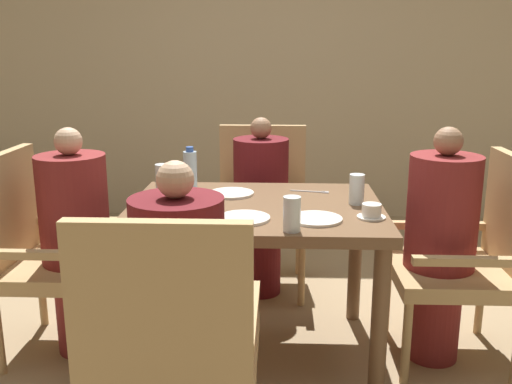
% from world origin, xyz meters
% --- Properties ---
extents(ground_plane, '(16.00, 16.00, 0.00)m').
position_xyz_m(ground_plane, '(0.00, 0.00, 0.00)').
color(ground_plane, '#9E8460').
extents(wall_back, '(8.00, 0.06, 2.80)m').
position_xyz_m(wall_back, '(0.00, 2.41, 1.40)').
color(wall_back, tan).
rests_on(wall_back, ground_plane).
extents(dining_table, '(1.16, 0.89, 0.75)m').
position_xyz_m(dining_table, '(0.00, 0.00, 0.64)').
color(dining_table, brown).
rests_on(dining_table, ground_plane).
extents(chair_left_side, '(0.54, 0.54, 0.98)m').
position_xyz_m(chair_left_side, '(-1.00, 0.00, 0.53)').
color(chair_left_side, tan).
rests_on(chair_left_side, ground_plane).
extents(diner_in_left_chair, '(0.32, 0.32, 1.10)m').
position_xyz_m(diner_in_left_chair, '(-0.85, 0.00, 0.57)').
color(diner_in_left_chair, maroon).
rests_on(diner_in_left_chair, ground_plane).
extents(chair_far_side, '(0.54, 0.54, 0.98)m').
position_xyz_m(chair_far_side, '(0.00, 0.87, 0.53)').
color(chair_far_side, tan).
rests_on(chair_far_side, ground_plane).
extents(diner_in_far_chair, '(0.32, 0.32, 1.06)m').
position_xyz_m(diner_in_far_chair, '(-0.00, 0.72, 0.55)').
color(diner_in_far_chair, '#5B1419').
rests_on(diner_in_far_chair, ground_plane).
extents(chair_right_side, '(0.54, 0.54, 0.98)m').
position_xyz_m(chair_right_side, '(1.00, 0.00, 0.53)').
color(chair_right_side, tan).
rests_on(chair_right_side, ground_plane).
extents(diner_in_right_chair, '(0.32, 0.32, 1.11)m').
position_xyz_m(diner_in_right_chair, '(0.85, 0.00, 0.57)').
color(diner_in_right_chair, maroon).
rests_on(diner_in_right_chair, ground_plane).
extents(chair_near_corner, '(0.54, 0.54, 0.98)m').
position_xyz_m(chair_near_corner, '(-0.23, -0.87, 0.53)').
color(chair_near_corner, tan).
rests_on(chair_near_corner, ground_plane).
extents(diner_in_near_chair, '(0.32, 0.32, 1.09)m').
position_xyz_m(diner_in_near_chair, '(-0.23, -0.72, 0.56)').
color(diner_in_near_chair, '#5B1419').
rests_on(diner_in_near_chair, ground_plane).
extents(plate_main_left, '(0.22, 0.22, 0.01)m').
position_xyz_m(plate_main_left, '(-0.04, -0.23, 0.75)').
color(plate_main_left, white).
rests_on(plate_main_left, dining_table).
extents(plate_main_right, '(0.22, 0.22, 0.01)m').
position_xyz_m(plate_main_right, '(-0.13, 0.19, 0.75)').
color(plate_main_right, white).
rests_on(plate_main_right, dining_table).
extents(plate_dessert_center, '(0.22, 0.22, 0.01)m').
position_xyz_m(plate_dessert_center, '(0.26, -0.23, 0.75)').
color(plate_dessert_center, white).
rests_on(plate_dessert_center, dining_table).
extents(teacup_with_saucer, '(0.12, 0.12, 0.06)m').
position_xyz_m(teacup_with_saucer, '(0.50, -0.19, 0.77)').
color(teacup_with_saucer, white).
rests_on(teacup_with_saucer, dining_table).
extents(bowl_small, '(0.12, 0.12, 0.04)m').
position_xyz_m(bowl_small, '(-0.31, -0.21, 0.77)').
color(bowl_small, white).
rests_on(bowl_small, dining_table).
extents(water_bottle, '(0.07, 0.07, 0.23)m').
position_xyz_m(water_bottle, '(-0.33, 0.20, 0.86)').
color(water_bottle, silver).
rests_on(water_bottle, dining_table).
extents(glass_tall_near, '(0.07, 0.07, 0.14)m').
position_xyz_m(glass_tall_near, '(0.46, 0.04, 0.82)').
color(glass_tall_near, silver).
rests_on(glass_tall_near, dining_table).
extents(glass_tall_mid, '(0.07, 0.07, 0.14)m').
position_xyz_m(glass_tall_mid, '(-0.47, 0.23, 0.82)').
color(glass_tall_mid, silver).
rests_on(glass_tall_mid, dining_table).
extents(glass_tall_far, '(0.07, 0.07, 0.14)m').
position_xyz_m(glass_tall_far, '(0.16, -0.38, 0.82)').
color(glass_tall_far, silver).
rests_on(glass_tall_far, dining_table).
extents(salt_shaker, '(0.03, 0.03, 0.08)m').
position_xyz_m(salt_shaker, '(-0.39, -0.37, 0.79)').
color(salt_shaker, white).
rests_on(salt_shaker, dining_table).
extents(pepper_shaker, '(0.03, 0.03, 0.08)m').
position_xyz_m(pepper_shaker, '(-0.35, -0.37, 0.78)').
color(pepper_shaker, '#4C3D2D').
rests_on(pepper_shaker, dining_table).
extents(fork_beside_plate, '(0.19, 0.05, 0.00)m').
position_xyz_m(fork_beside_plate, '(0.28, 0.25, 0.75)').
color(fork_beside_plate, silver).
rests_on(fork_beside_plate, dining_table).
extents(knife_beside_plate, '(0.17, 0.14, 0.00)m').
position_xyz_m(knife_beside_plate, '(-0.35, -0.01, 0.75)').
color(knife_beside_plate, silver).
rests_on(knife_beside_plate, dining_table).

